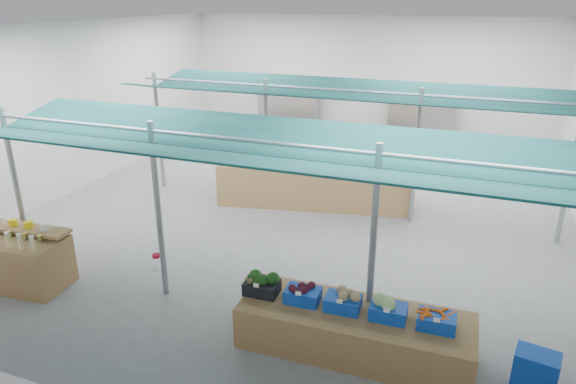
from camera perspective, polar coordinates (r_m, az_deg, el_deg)
name	(u,v)px	position (r m, az deg, el deg)	size (l,w,h in m)	color
floor	(298,214)	(12.01, 1.16, -2.44)	(13.00, 13.00, 0.00)	slate
hall	(319,90)	(12.56, 3.48, 11.20)	(13.00, 13.00, 13.00)	silver
pole_grid	(306,165)	(9.59, 1.99, 2.98)	(10.00, 4.60, 3.00)	gray
awnings	(306,114)	(9.33, 2.06, 8.64)	(9.50, 7.08, 0.30)	#0A272E
back_shelving_left	(288,112)	(17.91, 0.02, 8.83)	(2.00, 0.50, 2.00)	#B23F33
back_shelving_right	(421,123)	(16.91, 14.58, 7.42)	(2.00, 0.50, 2.00)	#B23F33
bottle_shelf	(13,258)	(10.27, -28.26, -6.48)	(2.04, 1.31, 1.16)	olive
veg_counter	(354,331)	(7.61, 7.36, -15.02)	(3.28, 1.09, 0.64)	olive
fruit_counter	(315,185)	(12.43, 3.03, 0.83)	(4.63, 1.10, 0.99)	olive
far_counter	(313,147)	(15.50, 2.75, 4.97)	(5.57, 1.11, 1.00)	olive
crate_stack	(534,374)	(7.53, 25.70, -17.78)	(0.52, 0.36, 0.62)	#103EAE
vendor_left	(285,151)	(13.66, -0.34, 4.63)	(0.67, 0.44, 1.85)	#192FA7
vendor_right	(351,158)	(13.15, 7.03, 3.82)	(0.90, 0.70, 1.85)	#A42C14
crate_broccoli	(262,284)	(7.70, -2.94, -10.16)	(0.51, 0.41, 0.35)	black
crate_beets	(303,293)	(7.52, 1.65, -11.18)	(0.51, 0.41, 0.29)	#103EAE
crate_celeriac	(343,300)	(7.38, 6.12, -11.87)	(0.51, 0.41, 0.31)	#103EAE
crate_cabbage	(389,308)	(7.29, 11.11, -12.54)	(0.51, 0.41, 0.35)	#103EAE
crate_carrots	(436,320)	(7.28, 16.17, -13.54)	(0.51, 0.41, 0.29)	#103EAE
sparrow	(249,281)	(7.61, -4.31, -9.80)	(0.12, 0.09, 0.11)	brown
pole_ribbon	(156,257)	(8.06, -14.46, -7.02)	(0.12, 0.12, 0.28)	red
apple_heap_yellow	(269,158)	(12.28, -2.09, 3.84)	(2.02, 1.37, 0.27)	#997247
apple_heap_red	(355,162)	(12.06, 7.46, 3.35)	(1.65, 1.22, 0.27)	#997247
pineapple	(406,164)	(12.08, 12.96, 3.10)	(0.14, 0.14, 0.39)	#8C6019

